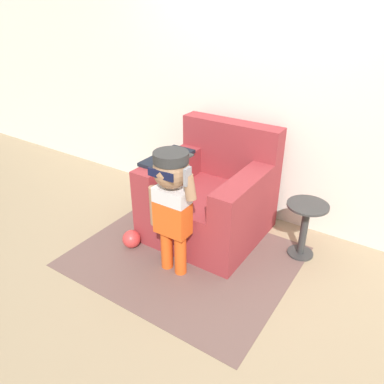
# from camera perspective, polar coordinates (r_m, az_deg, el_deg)

# --- Properties ---
(ground_plane) EXTENTS (10.00, 10.00, 0.00)m
(ground_plane) POSITION_cam_1_polar(r_m,az_deg,el_deg) (3.33, 4.29, -8.98)
(ground_plane) COLOR #998466
(wall_back) EXTENTS (10.00, 0.05, 2.60)m
(wall_back) POSITION_cam_1_polar(r_m,az_deg,el_deg) (3.47, 11.97, 15.82)
(wall_back) COLOR silver
(wall_back) RESTS_ON ground_plane
(armchair) EXTENTS (0.98, 0.97, 0.98)m
(armchair) POSITION_cam_1_polar(r_m,az_deg,el_deg) (3.41, 2.90, -0.86)
(armchair) COLOR maroon
(armchair) RESTS_ON ground_plane
(person_child) EXTENTS (0.42, 0.31, 1.03)m
(person_child) POSITION_cam_1_polar(r_m,az_deg,el_deg) (2.75, -3.12, -0.56)
(person_child) COLOR #E05119
(person_child) RESTS_ON ground_plane
(side_table) EXTENTS (0.34, 0.34, 0.49)m
(side_table) POSITION_cam_1_polar(r_m,az_deg,el_deg) (3.25, 16.80, -4.82)
(side_table) COLOR #333333
(side_table) RESTS_ON ground_plane
(rug) EXTENTS (1.77, 1.46, 0.01)m
(rug) POSITION_cam_1_polar(r_m,az_deg,el_deg) (3.25, -1.20, -9.75)
(rug) COLOR brown
(rug) RESTS_ON ground_plane
(toy_ball) EXTENTS (0.16, 0.16, 0.16)m
(toy_ball) POSITION_cam_1_polar(r_m,az_deg,el_deg) (3.37, -9.20, -7.07)
(toy_ball) COLOR #D13838
(toy_ball) RESTS_ON ground_plane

